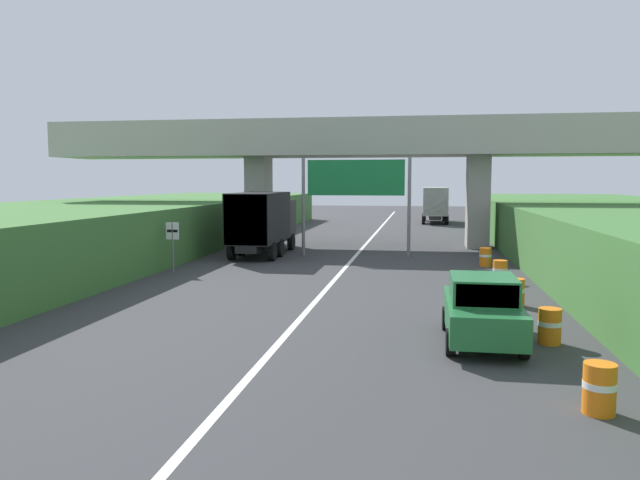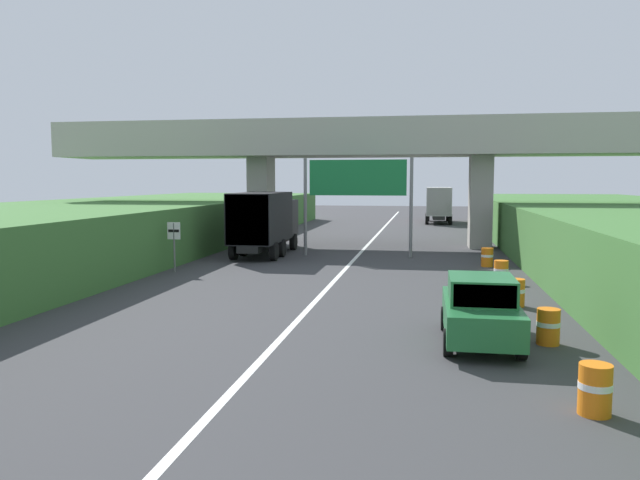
{
  "view_description": "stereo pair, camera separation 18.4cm",
  "coord_description": "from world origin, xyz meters",
  "px_view_note": "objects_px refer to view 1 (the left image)",
  "views": [
    {
      "loc": [
        3.49,
        0.11,
        4.07
      ],
      "look_at": [
        0.0,
        21.17,
        2.0
      ],
      "focal_mm": 34.42,
      "sensor_mm": 36.0,
      "label": 1
    },
    {
      "loc": [
        3.67,
        0.14,
        4.07
      ],
      "look_at": [
        0.0,
        21.17,
        2.0
      ],
      "focal_mm": 34.42,
      "sensor_mm": 36.0,
      "label": 2
    }
  ],
  "objects_px": {
    "construction_barrel_1": "(599,388)",
    "construction_barrel_2": "(550,326)",
    "truck_red": "(435,203)",
    "construction_barrel_3": "(516,292)",
    "car_green": "(482,310)",
    "construction_barrel_4": "(500,271)",
    "truck_black": "(263,220)",
    "speed_limit_sign": "(173,239)",
    "overhead_highway_sign": "(356,184)",
    "construction_barrel_5": "(485,257)"
  },
  "relations": [
    {
      "from": "construction_barrel_5",
      "to": "car_green",
      "type": "bearing_deg",
      "value": -96.0
    },
    {
      "from": "construction_barrel_5",
      "to": "truck_black",
      "type": "bearing_deg",
      "value": 167.44
    },
    {
      "from": "speed_limit_sign",
      "to": "construction_barrel_1",
      "type": "relative_size",
      "value": 2.48
    },
    {
      "from": "construction_barrel_1",
      "to": "construction_barrel_4",
      "type": "distance_m",
      "value": 14.09
    },
    {
      "from": "construction_barrel_3",
      "to": "construction_barrel_2",
      "type": "bearing_deg",
      "value": -88.36
    },
    {
      "from": "truck_red",
      "to": "construction_barrel_3",
      "type": "height_order",
      "value": "truck_red"
    },
    {
      "from": "speed_limit_sign",
      "to": "construction_barrel_3",
      "type": "xyz_separation_m",
      "value": [
        13.96,
        -5.2,
        -1.02
      ]
    },
    {
      "from": "truck_red",
      "to": "construction_barrel_4",
      "type": "relative_size",
      "value": 8.11
    },
    {
      "from": "truck_black",
      "to": "construction_barrel_2",
      "type": "distance_m",
      "value": 20.44
    },
    {
      "from": "truck_red",
      "to": "construction_barrel_3",
      "type": "xyz_separation_m",
      "value": [
        1.79,
        -39.8,
        -1.47
      ]
    },
    {
      "from": "truck_black",
      "to": "construction_barrel_4",
      "type": "distance_m",
      "value": 13.83
    },
    {
      "from": "construction_barrel_4",
      "to": "construction_barrel_5",
      "type": "distance_m",
      "value": 4.7
    },
    {
      "from": "truck_black",
      "to": "car_green",
      "type": "distance_m",
      "value": 19.69
    },
    {
      "from": "speed_limit_sign",
      "to": "construction_barrel_2",
      "type": "distance_m",
      "value": 17.25
    },
    {
      "from": "truck_black",
      "to": "construction_barrel_1",
      "type": "distance_m",
      "value": 24.37
    },
    {
      "from": "speed_limit_sign",
      "to": "construction_barrel_5",
      "type": "relative_size",
      "value": 2.48
    },
    {
      "from": "speed_limit_sign",
      "to": "construction_barrel_5",
      "type": "height_order",
      "value": "speed_limit_sign"
    },
    {
      "from": "overhead_highway_sign",
      "to": "truck_black",
      "type": "distance_m",
      "value": 5.41
    },
    {
      "from": "truck_red",
      "to": "car_green",
      "type": "height_order",
      "value": "truck_red"
    },
    {
      "from": "speed_limit_sign",
      "to": "construction_barrel_2",
      "type": "height_order",
      "value": "speed_limit_sign"
    },
    {
      "from": "truck_black",
      "to": "car_green",
      "type": "bearing_deg",
      "value": -59.21
    },
    {
      "from": "construction_barrel_2",
      "to": "overhead_highway_sign",
      "type": "bearing_deg",
      "value": 111.52
    },
    {
      "from": "overhead_highway_sign",
      "to": "car_green",
      "type": "relative_size",
      "value": 1.43
    },
    {
      "from": "overhead_highway_sign",
      "to": "truck_red",
      "type": "bearing_deg",
      "value": 80.16
    },
    {
      "from": "truck_black",
      "to": "construction_barrel_4",
      "type": "bearing_deg",
      "value": -31.94
    },
    {
      "from": "speed_limit_sign",
      "to": "construction_barrel_2",
      "type": "xyz_separation_m",
      "value": [
        14.1,
        -9.89,
        -1.02
      ]
    },
    {
      "from": "speed_limit_sign",
      "to": "construction_barrel_4",
      "type": "height_order",
      "value": "speed_limit_sign"
    },
    {
      "from": "speed_limit_sign",
      "to": "truck_red",
      "type": "bearing_deg",
      "value": 70.62
    },
    {
      "from": "construction_barrel_1",
      "to": "construction_barrel_3",
      "type": "bearing_deg",
      "value": 90.27
    },
    {
      "from": "speed_limit_sign",
      "to": "construction_barrel_1",
      "type": "distance_m",
      "value": 20.25
    },
    {
      "from": "truck_red",
      "to": "car_green",
      "type": "distance_m",
      "value": 44.74
    },
    {
      "from": "truck_black",
      "to": "speed_limit_sign",
      "type": "bearing_deg",
      "value": -109.25
    },
    {
      "from": "construction_barrel_1",
      "to": "car_green",
      "type": "bearing_deg",
      "value": 109.44
    },
    {
      "from": "speed_limit_sign",
      "to": "truck_black",
      "type": "distance_m",
      "value": 7.19
    },
    {
      "from": "speed_limit_sign",
      "to": "overhead_highway_sign",
      "type": "bearing_deg",
      "value": 43.78
    },
    {
      "from": "car_green",
      "to": "construction_barrel_3",
      "type": "height_order",
      "value": "car_green"
    },
    {
      "from": "overhead_highway_sign",
      "to": "construction_barrel_1",
      "type": "height_order",
      "value": "overhead_highway_sign"
    },
    {
      "from": "car_green",
      "to": "construction_barrel_2",
      "type": "distance_m",
      "value": 1.73
    },
    {
      "from": "construction_barrel_1",
      "to": "construction_barrel_3",
      "type": "height_order",
      "value": "same"
    },
    {
      "from": "construction_barrel_2",
      "to": "car_green",
      "type": "bearing_deg",
      "value": -172.29
    },
    {
      "from": "construction_barrel_2",
      "to": "construction_barrel_5",
      "type": "distance_m",
      "value": 14.09
    },
    {
      "from": "truck_red",
      "to": "overhead_highway_sign",
      "type": "bearing_deg",
      "value": -99.84
    },
    {
      "from": "construction_barrel_1",
      "to": "construction_barrel_2",
      "type": "height_order",
      "value": "same"
    },
    {
      "from": "car_green",
      "to": "construction_barrel_3",
      "type": "bearing_deg",
      "value": 72.69
    },
    {
      "from": "truck_red",
      "to": "construction_barrel_5",
      "type": "height_order",
      "value": "truck_red"
    },
    {
      "from": "speed_limit_sign",
      "to": "construction_barrel_5",
      "type": "bearing_deg",
      "value": 16.76
    },
    {
      "from": "construction_barrel_1",
      "to": "construction_barrel_5",
      "type": "relative_size",
      "value": 1.0
    },
    {
      "from": "truck_red",
      "to": "construction_barrel_3",
      "type": "distance_m",
      "value": 39.87
    },
    {
      "from": "speed_limit_sign",
      "to": "car_green",
      "type": "height_order",
      "value": "speed_limit_sign"
    },
    {
      "from": "truck_red",
      "to": "construction_barrel_4",
      "type": "bearing_deg",
      "value": -86.97
    }
  ]
}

